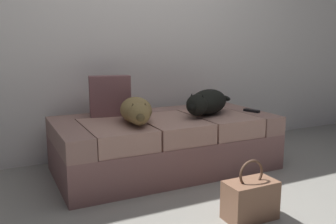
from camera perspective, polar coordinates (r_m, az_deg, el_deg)
back_wall at (r=3.57m, az=-5.05°, el=16.18°), size 6.40×0.10×2.80m
couch at (r=3.09m, az=-0.42°, el=-4.94°), size 1.81×0.90×0.45m
dog_tan at (r=2.78m, az=-4.98°, el=0.23°), size 0.35×0.57×0.20m
dog_dark at (r=3.12m, az=6.11°, el=1.53°), size 0.59×0.48×0.22m
tv_remote at (r=3.34m, az=13.05°, el=0.21°), size 0.09×0.16×0.02m
throw_pillow at (r=3.09m, az=-9.14°, el=2.52°), size 0.36×0.18×0.34m
handbag at (r=2.32m, az=12.84°, el=-13.26°), size 0.32×0.18×0.38m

